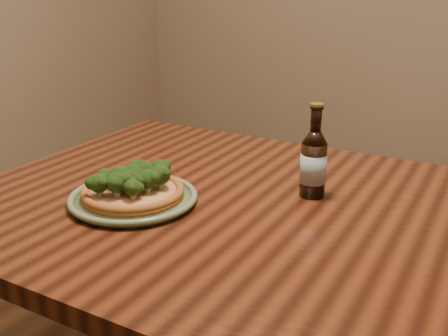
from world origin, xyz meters
The scene contains 4 objects.
table centered at (0.00, 0.10, 0.66)m, with size 1.60×0.90×0.75m.
plate centered at (-0.41, -0.01, 0.76)m, with size 0.27×0.27×0.02m.
pizza centered at (-0.41, -0.01, 0.78)m, with size 0.21×0.21×0.07m.
beer_bottle centered at (-0.10, 0.20, 0.83)m, with size 0.06×0.06×0.20m.
Camera 1 is at (0.25, -0.80, 1.19)m, focal length 42.00 mm.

